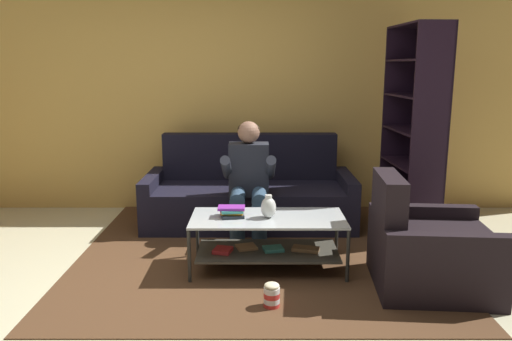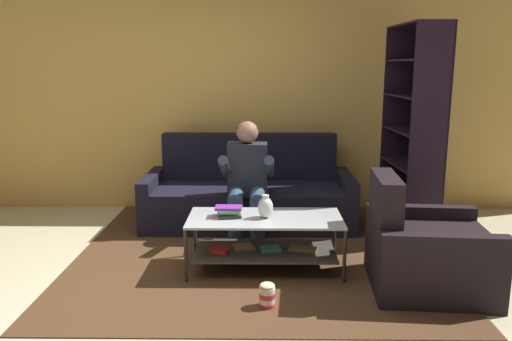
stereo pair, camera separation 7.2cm
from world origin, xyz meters
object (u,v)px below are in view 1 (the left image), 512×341
at_px(couch, 247,196).
at_px(bookshelf, 412,149).
at_px(coffee_table, 265,235).
at_px(armchair, 426,251).
at_px(vase, 266,207).
at_px(book_stack, 230,212).
at_px(popcorn_tub, 270,295).
at_px(person_seated_center, 247,177).

height_order(couch, bookshelf, bookshelf).
bearing_deg(coffee_table, armchair, -15.79).
bearing_deg(vase, book_stack, 174.28).
bearing_deg(armchair, couch, 130.65).
height_order(bookshelf, armchair, bookshelf).
distance_m(book_stack, armchair, 1.55).
bearing_deg(couch, popcorn_tub, -84.70).
height_order(bookshelf, popcorn_tub, bookshelf).
bearing_deg(popcorn_tub, coffee_table, 91.30).
bearing_deg(coffee_table, couch, 97.45).
bearing_deg(coffee_table, person_seated_center, 102.99).
xyz_separation_m(couch, bookshelf, (1.67, -0.17, 0.53)).
xyz_separation_m(couch, armchair, (1.36, -1.59, -0.01)).
bearing_deg(couch, person_seated_center, -90.00).
distance_m(person_seated_center, vase, 0.75).
bearing_deg(popcorn_tub, book_stack, 113.81).
relative_size(coffee_table, book_stack, 5.73).
distance_m(coffee_table, vase, 0.24).
relative_size(book_stack, bookshelf, 0.11).
relative_size(person_seated_center, coffee_table, 0.91).
xyz_separation_m(coffee_table, book_stack, (-0.29, 0.02, 0.20)).
distance_m(couch, coffee_table, 1.26).
height_order(couch, book_stack, couch).
distance_m(couch, person_seated_center, 0.63).
bearing_deg(person_seated_center, coffee_table, -77.01).
xyz_separation_m(book_stack, bookshelf, (1.80, 1.06, 0.33)).
xyz_separation_m(bookshelf, armchair, (-0.30, -1.42, -0.54)).
relative_size(person_seated_center, armchair, 1.25).
xyz_separation_m(coffee_table, vase, (0.01, -0.01, 0.24)).
bearing_deg(popcorn_tub, armchair, 15.85).
distance_m(coffee_table, bookshelf, 1.93).
distance_m(person_seated_center, book_stack, 0.72).
height_order(vase, book_stack, vase).
bearing_deg(vase, armchair, -15.24).
height_order(armchair, popcorn_tub, armchair).
bearing_deg(book_stack, coffee_table, -3.07).
height_order(book_stack, armchair, armchair).
relative_size(bookshelf, armchair, 2.24).
bearing_deg(armchair, vase, 164.76).
bearing_deg(bookshelf, popcorn_tub, -130.35).
relative_size(coffee_table, popcorn_tub, 6.78).
xyz_separation_m(person_seated_center, bookshelf, (1.67, 0.37, 0.20)).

